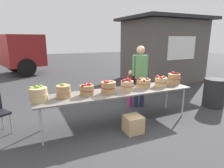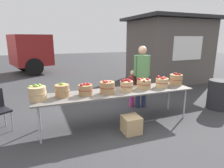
{
  "view_description": "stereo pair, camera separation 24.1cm",
  "coord_description": "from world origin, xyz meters",
  "px_view_note": "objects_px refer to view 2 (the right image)",
  "views": [
    {
      "loc": [
        -1.72,
        -3.61,
        1.9
      ],
      "look_at": [
        0.0,
        0.3,
        0.85
      ],
      "focal_mm": 30.37,
      "sensor_mm": 36.0,
      "label": 1
    },
    {
      "loc": [
        -1.5,
        -3.7,
        1.9
      ],
      "look_at": [
        0.0,
        0.3,
        0.85
      ],
      "focal_mm": 30.37,
      "sensor_mm": 36.0,
      "label": 2
    }
  ],
  "objects_px": {
    "apple_basket_red_3": "(144,84)",
    "vendor_adult": "(142,72)",
    "market_table": "(117,93)",
    "apple_basket_red_4": "(162,82)",
    "apple_basket_red_5": "(176,79)",
    "trash_barrel": "(219,95)",
    "apple_basket_red_0": "(86,89)",
    "child_customer": "(132,86)",
    "apple_basket_green_1": "(62,90)",
    "produce_crate": "(131,125)",
    "apple_basket_green_0": "(37,93)",
    "apple_basket_red_1": "(107,87)",
    "apple_basket_red_2": "(127,85)"
  },
  "relations": [
    {
      "from": "apple_basket_red_0",
      "to": "apple_basket_red_4",
      "type": "distance_m",
      "value": 1.84
    },
    {
      "from": "apple_basket_red_0",
      "to": "vendor_adult",
      "type": "distance_m",
      "value": 1.86
    },
    {
      "from": "apple_basket_green_1",
      "to": "produce_crate",
      "type": "height_order",
      "value": "apple_basket_green_1"
    },
    {
      "from": "vendor_adult",
      "to": "apple_basket_red_5",
      "type": "bearing_deg",
      "value": 144.62
    },
    {
      "from": "apple_basket_red_3",
      "to": "child_customer",
      "type": "relative_size",
      "value": 0.33
    },
    {
      "from": "apple_basket_green_0",
      "to": "market_table",
      "type": "bearing_deg",
      "value": 0.38
    },
    {
      "from": "vendor_adult",
      "to": "apple_basket_red_1",
      "type": "bearing_deg",
      "value": 44.5
    },
    {
      "from": "apple_basket_red_1",
      "to": "child_customer",
      "type": "distance_m",
      "value": 1.41
    },
    {
      "from": "apple_basket_red_4",
      "to": "child_customer",
      "type": "relative_size",
      "value": 0.3
    },
    {
      "from": "trash_barrel",
      "to": "apple_basket_red_5",
      "type": "bearing_deg",
      "value": 173.0
    },
    {
      "from": "apple_basket_green_1",
      "to": "apple_basket_red_3",
      "type": "height_order",
      "value": "apple_basket_green_1"
    },
    {
      "from": "apple_basket_red_1",
      "to": "child_customer",
      "type": "height_order",
      "value": "apple_basket_red_1"
    },
    {
      "from": "apple_basket_red_0",
      "to": "vendor_adult",
      "type": "relative_size",
      "value": 0.18
    },
    {
      "from": "apple_basket_red_3",
      "to": "vendor_adult",
      "type": "bearing_deg",
      "value": 64.54
    },
    {
      "from": "market_table",
      "to": "apple_basket_red_0",
      "type": "distance_m",
      "value": 0.71
    },
    {
      "from": "apple_basket_red_1",
      "to": "apple_basket_green_0",
      "type": "bearing_deg",
      "value": 177.94
    },
    {
      "from": "apple_basket_green_1",
      "to": "apple_basket_red_2",
      "type": "distance_m",
      "value": 1.37
    },
    {
      "from": "apple_basket_red_1",
      "to": "apple_basket_red_4",
      "type": "distance_m",
      "value": 1.39
    },
    {
      "from": "apple_basket_red_1",
      "to": "child_customer",
      "type": "bearing_deg",
      "value": 40.93
    },
    {
      "from": "trash_barrel",
      "to": "vendor_adult",
      "type": "bearing_deg",
      "value": 156.7
    },
    {
      "from": "apple_basket_red_2",
      "to": "apple_basket_red_1",
      "type": "bearing_deg",
      "value": -177.93
    },
    {
      "from": "vendor_adult",
      "to": "trash_barrel",
      "type": "xyz_separation_m",
      "value": [
        1.93,
        -0.83,
        -0.6
      ]
    },
    {
      "from": "market_table",
      "to": "apple_basket_green_1",
      "type": "relative_size",
      "value": 11.69
    },
    {
      "from": "apple_basket_red_4",
      "to": "apple_basket_red_2",
      "type": "bearing_deg",
      "value": -178.97
    },
    {
      "from": "apple_basket_red_1",
      "to": "child_customer",
      "type": "xyz_separation_m",
      "value": [
        1.04,
        0.9,
        -0.28
      ]
    },
    {
      "from": "market_table",
      "to": "produce_crate",
      "type": "bearing_deg",
      "value": -77.35
    },
    {
      "from": "apple_basket_red_3",
      "to": "vendor_adult",
      "type": "relative_size",
      "value": 0.2
    },
    {
      "from": "market_table",
      "to": "trash_barrel",
      "type": "bearing_deg",
      "value": -2.16
    },
    {
      "from": "apple_basket_red_0",
      "to": "apple_basket_red_2",
      "type": "xyz_separation_m",
      "value": [
        0.91,
        -0.04,
        0.01
      ]
    },
    {
      "from": "apple_basket_red_2",
      "to": "apple_basket_red_3",
      "type": "distance_m",
      "value": 0.48
    },
    {
      "from": "apple_basket_green_1",
      "to": "apple_basket_red_3",
      "type": "xyz_separation_m",
      "value": [
        1.84,
        -0.02,
        -0.02
      ]
    },
    {
      "from": "vendor_adult",
      "to": "apple_basket_red_3",
      "type": "bearing_deg",
      "value": 77.2
    },
    {
      "from": "apple_basket_red_5",
      "to": "vendor_adult",
      "type": "xyz_separation_m",
      "value": [
        -0.6,
        0.67,
        0.11
      ]
    },
    {
      "from": "apple_basket_red_5",
      "to": "child_customer",
      "type": "xyz_separation_m",
      "value": [
        -0.81,
        0.79,
        -0.28
      ]
    },
    {
      "from": "apple_basket_red_4",
      "to": "apple_basket_red_5",
      "type": "height_order",
      "value": "apple_basket_red_5"
    },
    {
      "from": "apple_basket_green_0",
      "to": "vendor_adult",
      "type": "height_order",
      "value": "vendor_adult"
    },
    {
      "from": "apple_basket_green_0",
      "to": "apple_basket_green_1",
      "type": "height_order",
      "value": "apple_basket_green_0"
    },
    {
      "from": "apple_basket_red_4",
      "to": "apple_basket_red_0",
      "type": "bearing_deg",
      "value": 179.29
    },
    {
      "from": "market_table",
      "to": "apple_basket_red_2",
      "type": "bearing_deg",
      "value": -11.64
    },
    {
      "from": "apple_basket_green_1",
      "to": "produce_crate",
      "type": "distance_m",
      "value": 1.56
    },
    {
      "from": "apple_basket_red_0",
      "to": "child_customer",
      "type": "distance_m",
      "value": 1.74
    },
    {
      "from": "apple_basket_red_2",
      "to": "vendor_adult",
      "type": "distance_m",
      "value": 1.11
    },
    {
      "from": "apple_basket_green_1",
      "to": "produce_crate",
      "type": "xyz_separation_m",
      "value": [
        1.27,
        -0.56,
        -0.71
      ]
    },
    {
      "from": "apple_basket_green_0",
      "to": "child_customer",
      "type": "relative_size",
      "value": 0.33
    },
    {
      "from": "apple_basket_red_2",
      "to": "produce_crate",
      "type": "xyz_separation_m",
      "value": [
        -0.1,
        -0.47,
        -0.7
      ]
    },
    {
      "from": "trash_barrel",
      "to": "apple_basket_red_0",
      "type": "bearing_deg",
      "value": 178.32
    },
    {
      "from": "apple_basket_green_0",
      "to": "produce_crate",
      "type": "distance_m",
      "value": 1.94
    },
    {
      "from": "apple_basket_red_1",
      "to": "market_table",
      "type": "bearing_deg",
      "value": 13.91
    },
    {
      "from": "apple_basket_red_5",
      "to": "apple_basket_red_4",
      "type": "bearing_deg",
      "value": -170.38
    },
    {
      "from": "market_table",
      "to": "apple_basket_red_4",
      "type": "distance_m",
      "value": 1.15
    }
  ]
}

